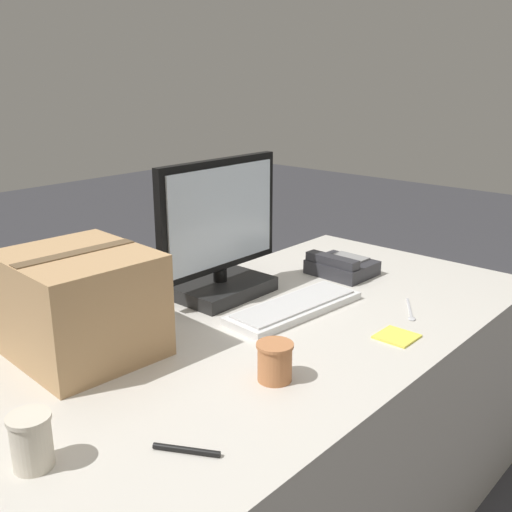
{
  "coord_description": "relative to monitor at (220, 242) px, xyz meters",
  "views": [
    {
      "loc": [
        -1.19,
        -1.0,
        1.4
      ],
      "look_at": [
        0.1,
        0.15,
        0.86
      ],
      "focal_mm": 42.0,
      "sensor_mm": 36.0,
      "label": 1
    }
  ],
  "objects": [
    {
      "name": "keyboard",
      "position": [
        0.04,
        -0.27,
        -0.16
      ],
      "size": [
        0.46,
        0.19,
        0.03
      ],
      "rotation": [
        0.0,
        0.0,
        -0.08
      ],
      "color": "silver",
      "rests_on": "office_desk"
    },
    {
      "name": "paper_cup_left",
      "position": [
        -0.85,
        -0.37,
        -0.12
      ],
      "size": [
        0.08,
        0.08,
        0.1
      ],
      "color": "beige",
      "rests_on": "office_desk"
    },
    {
      "name": "cardboard_box",
      "position": [
        -0.53,
        -0.04,
        -0.04
      ],
      "size": [
        0.34,
        0.37,
        0.27
      ],
      "rotation": [
        0.0,
        0.0,
        -0.06
      ],
      "color": "tan",
      "rests_on": "office_desk"
    },
    {
      "name": "monitor",
      "position": [
        0.0,
        0.0,
        0.0
      ],
      "size": [
        0.48,
        0.23,
        0.43
      ],
      "color": "black",
      "rests_on": "office_desk"
    },
    {
      "name": "sticky_note_pad",
      "position": [
        0.08,
        -0.59,
        -0.17
      ],
      "size": [
        0.1,
        0.1,
        0.01
      ],
      "color": "#E5DB4C",
      "rests_on": "office_desk"
    },
    {
      "name": "spoon",
      "position": [
        0.26,
        -0.53,
        -0.17
      ],
      "size": [
        0.15,
        0.11,
        0.0
      ],
      "rotation": [
        0.0,
        0.0,
        3.71
      ],
      "color": "silver",
      "rests_on": "office_desk"
    },
    {
      "name": "desk_phone",
      "position": [
        0.42,
        -0.18,
        -0.14
      ],
      "size": [
        0.18,
        0.21,
        0.08
      ],
      "rotation": [
        0.0,
        0.0,
        -0.03
      ],
      "color": "#2D2D33",
      "rests_on": "office_desk"
    },
    {
      "name": "paper_cup_right",
      "position": [
        -0.32,
        -0.49,
        -0.13
      ],
      "size": [
        0.09,
        0.09,
        0.09
      ],
      "color": "#BC7547",
      "rests_on": "office_desk"
    },
    {
      "name": "pen_marker",
      "position": [
        -0.64,
        -0.54,
        -0.17
      ],
      "size": [
        0.07,
        0.12,
        0.01
      ],
      "rotation": [
        0.0,
        0.0,
        5.22
      ],
      "color": "black",
      "rests_on": "office_desk"
    },
    {
      "name": "office_desk",
      "position": [
        -0.08,
        -0.29,
        -0.53
      ],
      "size": [
        1.8,
        0.9,
        0.71
      ],
      "color": "beige",
      "rests_on": "ground_plane"
    }
  ]
}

